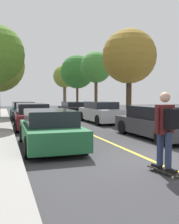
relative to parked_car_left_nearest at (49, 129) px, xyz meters
name	(u,v)px	position (x,y,z in m)	size (l,w,h in m)	color
ground	(146,158)	(2.32, -2.43, -0.63)	(80.00, 80.00, 0.00)	#353538
center_line	(97,137)	(2.32, 1.57, -0.63)	(0.12, 39.20, 0.01)	gold
parked_car_left_nearest	(49,129)	(0.00, 0.00, 0.00)	(1.93, 4.21, 1.29)	#1E5B33
parked_car_left_near	(32,116)	(0.00, 5.65, 0.04)	(1.91, 4.69, 1.36)	maroon
parked_car_left_far	(23,110)	(0.00, 11.63, 0.01)	(1.89, 4.24, 1.31)	#196066
parked_car_right_nearest	(157,123)	(4.64, 0.50, 0.01)	(1.99, 4.39, 1.33)	#38383D
parked_car_right_near	(101,112)	(4.64, 7.00, 0.04)	(1.84, 4.50, 1.38)	#B7B7BC
parked_car_right_far	(73,108)	(4.64, 14.03, -0.02)	(2.00, 4.40, 1.23)	black
street_tree_right_nearest	(129,57)	(6.50, 6.65, 3.73)	(3.60, 3.60, 6.05)	#3D2D1E
street_tree_right_near	(96,68)	(6.50, 12.99, 3.69)	(2.80, 2.80, 5.61)	#4C3823
street_tree_right_far	(77,72)	(6.50, 19.10, 3.84)	(3.75, 3.75, 6.22)	#4C3823
street_tree_right_farthest	(65,77)	(6.50, 25.28, 3.75)	(3.07, 3.07, 5.84)	brown
skateboard	(164,170)	(1.93, -3.83, -0.55)	(0.39, 0.87, 0.10)	black
skateboarder	(166,126)	(1.94, -3.86, 0.46)	(0.59, 0.71, 1.75)	black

